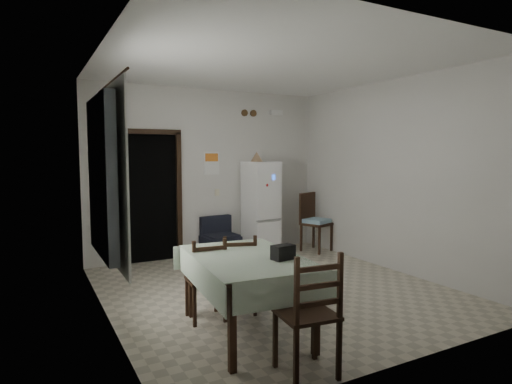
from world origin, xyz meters
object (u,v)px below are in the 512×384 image
Objects in this scene: corner_chair at (316,222)px; dining_chair_far_right at (238,272)px; navy_seat at (220,237)px; dining_chair_near_head at (307,312)px; fridge at (261,207)px; dining_table at (247,295)px; dining_chair_far_left at (206,278)px.

dining_chair_far_right is at bearing -161.26° from corner_chair.
dining_chair_near_head is at bearing -109.10° from navy_seat.
fridge is at bearing 138.31° from corner_chair.
dining_chair_near_head is (0.07, -0.91, 0.12)m from dining_table.
navy_seat is at bearing -111.19° from dining_chair_far_left.
dining_table is 0.92m from dining_chair_near_head.
dining_chair_near_head is at bearing -119.32° from fridge.
dining_chair_far_left is at bearing -164.81° from corner_chair.
dining_chair_far_right is at bearing -129.21° from fridge.
navy_seat is 0.78× the size of dining_chair_far_left.
dining_table reaches higher than navy_seat.
dining_table is 0.63m from dining_chair_far_right.
navy_seat is at bearing 76.38° from dining_table.
fridge is 1.83× the size of dining_chair_far_right.
dining_chair_far_right is (-2.58, -2.03, -0.08)m from corner_chair.
dining_table is 0.60m from dining_chair_far_left.
navy_seat is 2.76m from dining_chair_far_left.
dining_chair_far_right is at bearing -114.40° from navy_seat.
dining_chair_near_head is (0.29, -1.47, 0.06)m from dining_chair_far_left.
dining_chair_far_left is 0.41m from dining_chair_far_right.
dining_table is 1.47× the size of dining_chair_near_head.
navy_seat is 4.04m from dining_chair_near_head.
dining_chair_far_right is 0.87× the size of dining_chair_near_head.
fridge is 1.09× the size of dining_table.
corner_chair is (1.74, -0.39, 0.18)m from navy_seat.
dining_chair_far_right is (0.19, 0.59, 0.06)m from dining_table.
dining_chair_far_left is 1.00× the size of dining_chair_far_right.
dining_chair_far_left is 0.88× the size of dining_chair_near_head.
dining_table is at bearing -114.23° from navy_seat.
fridge is 2.35× the size of navy_seat.
corner_chair reaches higher than dining_chair_far_left.
dining_table is (-1.03, -3.01, 0.04)m from navy_seat.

